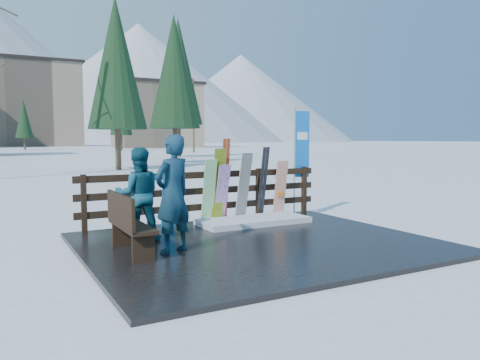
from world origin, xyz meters
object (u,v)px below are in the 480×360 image
snowboard_2 (218,186)px  snowboard_0 (169,194)px  person_front (173,194)px  snowboard_5 (280,189)px  rental_flag (300,148)px  person_back (138,194)px  snowboard_4 (244,187)px  snowboard_3 (222,194)px  snowboard_1 (209,192)px  bench (127,222)px

snowboard_2 → snowboard_0: bearing=180.0°
snowboard_0 → person_front: size_ratio=0.76×
person_front → snowboard_5: bearing=-171.3°
rental_flag → snowboard_0: bearing=-175.5°
person_front → person_back: (-0.24, 1.12, -0.11)m
snowboard_4 → snowboard_5: (0.98, -0.00, -0.10)m
snowboard_3 → snowboard_4: 0.55m
snowboard_4 → snowboard_1: bearing=-180.0°
bench → rental_flag: size_ratio=0.58×
rental_flag → snowboard_2: bearing=-173.4°
snowboard_3 → person_back: bearing=-157.3°
person_back → bench: bearing=74.7°
snowboard_5 → snowboard_2: bearing=-180.0°
snowboard_3 → person_front: size_ratio=0.70×
bench → rental_flag: (4.81, 2.04, 1.09)m
bench → snowboard_5: size_ratio=1.12×
rental_flag → person_back: (-4.36, -1.15, -0.77)m
rental_flag → person_front: 4.75m
bench → rental_flag: bearing=23.0°
snowboard_2 → snowboard_5: bearing=0.0°
snowboard_0 → snowboard_3: snowboard_0 is taller
snowboard_1 → person_back: 2.00m
snowboard_2 → person_back: bearing=-156.5°
bench → snowboard_4: (3.08, 1.77, 0.25)m
snowboard_0 → person_back: bearing=-135.6°
snowboard_4 → snowboard_3: bearing=180.0°
snowboard_4 → person_back: size_ratio=0.93×
snowboard_0 → rental_flag: bearing=4.5°
snowboard_2 → bench: bearing=-144.2°
snowboard_0 → person_back: size_ratio=0.85×
snowboard_0 → snowboard_2: snowboard_2 is taller
snowboard_1 → snowboard_4: size_ratio=0.91×
snowboard_3 → snowboard_5: bearing=-0.0°
person_front → snowboard_4: bearing=-162.2°
snowboard_1 → person_back: size_ratio=0.85×
snowboard_0 → snowboard_3: size_ratio=1.08×
snowboard_5 → snowboard_0: bearing=180.0°
snowboard_0 → snowboard_2: bearing=-0.0°
snowboard_1 → snowboard_0: bearing=180.0°
bench → snowboard_2: 3.04m
snowboard_1 → rental_flag: (2.58, 0.27, 0.91)m
snowboard_3 → person_front: 2.74m
bench → person_front: (0.68, -0.22, 0.43)m
snowboard_0 → rental_flag: (3.47, 0.27, 0.89)m
bench → snowboard_1: snowboard_1 is taller
snowboard_4 → person_back: bearing=-161.6°
snowboard_2 → person_front: size_ratio=0.86×
snowboard_2 → person_back: (-2.01, -0.88, 0.03)m
snowboard_3 → snowboard_0: bearing=-180.0°
snowboard_1 → person_front: bearing=-127.9°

